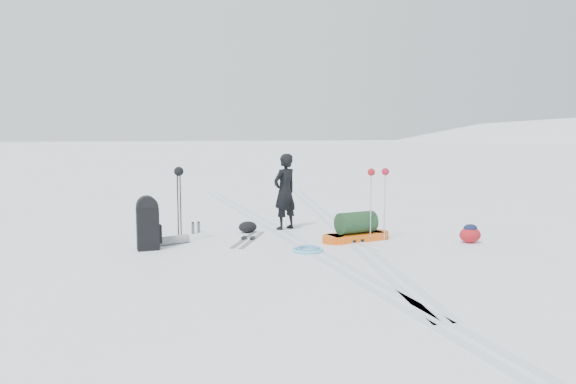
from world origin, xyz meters
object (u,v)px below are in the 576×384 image
skier (285,192)px  pulk_sled (356,230)px  expedition_rucksack (151,224)px  ski_poles_black (179,181)px

skier → pulk_sled: 1.97m
skier → pulk_sled: size_ratio=1.08×
pulk_sled → expedition_rucksack: bearing=164.0°
skier → ski_poles_black: size_ratio=1.13×
pulk_sled → expedition_rucksack: 3.89m
pulk_sled → expedition_rucksack: (-3.88, 0.18, 0.23)m
expedition_rucksack → ski_poles_black: bearing=33.7°
skier → expedition_rucksack: size_ratio=1.69×
ski_poles_black → expedition_rucksack: bearing=-136.0°
skier → ski_poles_black: (-2.30, -0.95, 0.37)m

